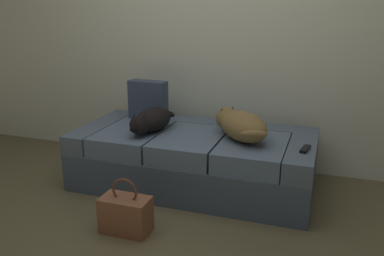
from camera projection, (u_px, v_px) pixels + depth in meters
name	position (u px, v px, depth m)	size (l,w,h in m)	color
ground_plane	(140.00, 252.00, 2.46)	(10.00, 10.00, 0.00)	brown
back_wall	(217.00, 8.00, 3.54)	(6.40, 0.10, 2.80)	silver
couch	(194.00, 159.00, 3.32)	(1.89, 0.90, 0.45)	#445363
dog_dark	(151.00, 120.00, 3.24)	(0.29, 0.55, 0.19)	black
dog_tan	(240.00, 125.00, 3.06)	(0.55, 0.54, 0.22)	olive
tv_remote	(305.00, 149.00, 2.85)	(0.04, 0.15, 0.02)	black
throw_pillow	(148.00, 100.00, 3.59)	(0.34, 0.12, 0.34)	#38455C
handbag	(126.00, 214.00, 2.65)	(0.32, 0.18, 0.38)	brown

